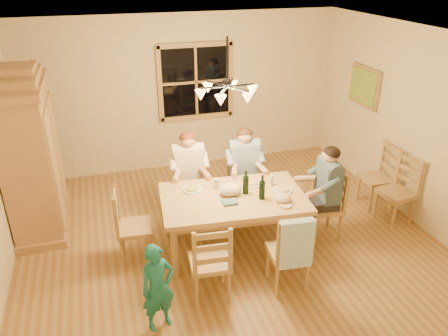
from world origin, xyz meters
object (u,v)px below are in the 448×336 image
object	(u,v)px
chair_far_right	(243,193)
chair_spare_back	(394,202)
chair_end_right	(323,216)
chandelier	(227,91)
wine_bottle_a	(246,182)
wine_bottle_b	(262,187)
adult_woman	(189,165)
chair_near_right	(287,263)
adult_slate_man	(327,181)
chair_end_left	(135,238)
chair_spare_front	(375,187)
armoire	(32,158)
adult_plaid_man	(244,160)
dining_table	(233,203)
chair_far_left	(190,198)
child	(158,288)
chair_near_left	(210,273)

from	to	relation	value
chair_far_right	chair_spare_back	world-z (taller)	same
chair_end_right	chandelier	bearing A→B (deg)	80.83
wine_bottle_a	wine_bottle_b	xyz separation A→B (m)	(0.15, -0.19, 0.00)
chair_far_right	adult_woman	size ratio (longest dim) A/B	1.13
chair_near_right	adult_slate_man	bearing A→B (deg)	46.74
chair_near_right	chair_spare_back	distance (m)	2.22
chair_end_right	chair_end_left	bearing A→B (deg)	90.00
chair_spare_back	chair_spare_front	bearing A→B (deg)	-9.33
armoire	chair_near_right	bearing A→B (deg)	-37.59
chandelier	chair_spare_front	distance (m)	3.03
chair_near_right	chair_end_left	distance (m)	1.93
adult_plaid_man	chair_spare_front	xyz separation A→B (m)	(2.00, -0.42, -0.54)
armoire	chandelier	bearing A→B (deg)	-23.54
dining_table	chair_far_left	size ratio (longest dim) A/B	1.94
armoire	chair_far_left	distance (m)	2.23
chair_far_right	adult_slate_man	size ratio (longest dim) A/B	1.13
chandelier	chair_end_right	bearing A→B (deg)	-14.48
chair_end_right	child	size ratio (longest dim) A/B	1.00
wine_bottle_b	chandelier	bearing A→B (deg)	132.58
chair_end_left	chair_spare_front	xyz separation A→B (m)	(3.69, 0.29, 0.00)
wine_bottle_b	child	size ratio (longest dim) A/B	0.33
chair_near_left	adult_plaid_man	world-z (taller)	adult_plaid_man
wine_bottle_b	chair_near_left	bearing A→B (deg)	-142.61
chair_end_left	adult_plaid_man	bearing A→B (deg)	117.98
chair_near_right	chair_near_left	bearing A→B (deg)	180.00
chair_far_right	chair_end_left	bearing A→B (deg)	27.98
chair_near_right	wine_bottle_b	distance (m)	0.97
chair_far_right	chair_end_left	distance (m)	1.84
wine_bottle_b	chair_near_right	bearing A→B (deg)	-86.02
chair_near_right	chair_end_right	distance (m)	1.18
armoire	adult_plaid_man	size ratio (longest dim) A/B	2.63
adult_plaid_man	adult_slate_man	xyz separation A→B (m)	(0.83, -0.94, 0.00)
dining_table	chair_near_right	bearing A→B (deg)	-67.41
chair_far_left	chair_end_right	distance (m)	1.93
wine_bottle_b	child	distance (m)	1.81
adult_plaid_man	wine_bottle_b	xyz separation A→B (m)	(-0.11, -0.99, 0.08)
chair_far_left	chair_far_right	size ratio (longest dim) A/B	1.00
wine_bottle_a	chair_far_left	bearing A→B (deg)	122.12
armoire	adult_plaid_man	distance (m)	2.92
dining_table	chair_end_right	xyz separation A→B (m)	(1.26, -0.12, -0.36)
chair_end_right	wine_bottle_a	xyz separation A→B (m)	(-1.09, 0.14, 0.62)
chair_spare_front	dining_table	bearing A→B (deg)	102.01
chair_near_left	child	bearing A→B (deg)	-149.19
chair_spare_back	chair_end_left	bearing A→B (deg)	77.77
adult_woman	wine_bottle_b	xyz separation A→B (m)	(0.70, -1.06, 0.08)
chair_spare_front	chair_end_right	bearing A→B (deg)	116.61
chair_near_left	chair_spare_front	distance (m)	3.20
chair_near_left	wine_bottle_b	world-z (taller)	wine_bottle_b
chair_far_left	chair_end_right	xyz separation A→B (m)	(1.64, -1.02, 0.00)
chair_end_left	armoire	bearing A→B (deg)	-128.94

